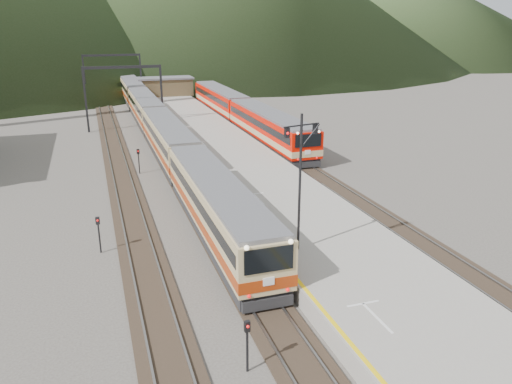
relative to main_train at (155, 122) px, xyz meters
name	(u,v)px	position (x,y,z in m)	size (l,w,h in m)	color
track_main	(168,156)	(0.00, -8.62, -1.92)	(2.60, 200.00, 0.23)	black
track_far	(117,160)	(-5.00, -8.62, -1.92)	(2.60, 200.00, 0.23)	black
track_second	(273,147)	(11.50, -8.62, -1.92)	(2.60, 200.00, 0.23)	black
platform	(225,152)	(5.60, -10.62, -1.48)	(8.00, 100.00, 1.00)	gray
gantry_near	(123,85)	(-2.85, 6.38, 3.60)	(9.55, 0.25, 8.00)	black
gantry_far	(112,69)	(-2.85, 31.38, 3.60)	(9.55, 0.25, 8.00)	black
station_shed	(165,86)	(5.60, 29.38, 0.59)	(9.40, 4.40, 3.10)	brown
main_train	(155,122)	(0.00, 0.00, 0.00)	(2.87, 78.77, 3.51)	tan
second_train	(241,111)	(11.50, 3.39, 0.15)	(3.12, 42.48, 3.81)	red
signal_mast	(300,170)	(3.24, -35.21, 3.62)	(2.16, 0.63, 7.59)	black
short_signal_a	(247,339)	(-2.14, -42.95, -0.52)	(0.23, 0.18, 2.27)	black
short_signal_b	(139,158)	(-3.35, -14.00, -0.52)	(0.25, 0.21, 2.27)	black
short_signal_c	(99,230)	(-7.25, -30.03, -0.52)	(0.25, 0.20, 2.27)	black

